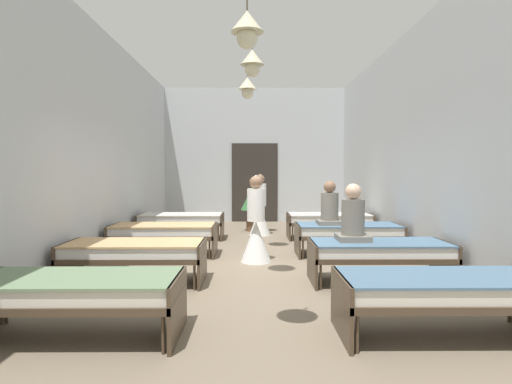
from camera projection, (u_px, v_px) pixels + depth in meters
name	position (u px, v px, depth m)	size (l,w,h in m)	color
ground_plane	(257.00, 270.00, 6.74)	(6.08, 12.93, 0.10)	#7A6B56
room_shell	(256.00, 144.00, 7.87)	(5.88, 12.53, 4.09)	silver
bed_left_row_0	(77.00, 291.00, 3.86)	(1.90, 0.84, 0.57)	#473828
bed_right_row_0	(441.00, 290.00, 3.89)	(1.90, 0.84, 0.57)	#473828
bed_left_row_1	(135.00, 252.00, 5.76)	(1.90, 0.84, 0.57)	#473828
bed_right_row_1	(379.00, 251.00, 5.79)	(1.90, 0.84, 0.57)	#473828
bed_left_row_2	(164.00, 232.00, 7.65)	(1.90, 0.84, 0.57)	#473828
bed_right_row_2	(348.00, 231.00, 7.68)	(1.90, 0.84, 0.57)	#473828
bed_left_row_3	(182.00, 220.00, 9.55)	(1.90, 0.84, 0.57)	#473828
bed_right_row_3	(329.00, 220.00, 9.58)	(1.90, 0.84, 0.57)	#473828
nurse_near_aisle	(260.00, 213.00, 10.11)	(0.52, 0.52, 1.49)	white
nurse_mid_aisle	(256.00, 231.00, 7.11)	(0.52, 0.52, 1.49)	white
patient_seated_primary	(330.00, 208.00, 7.62)	(0.44, 0.44, 0.80)	slate
patient_seated_secondary	(353.00, 220.00, 5.84)	(0.44, 0.44, 0.80)	slate
potted_plant	(253.00, 201.00, 10.80)	(0.62, 0.62, 1.18)	brown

